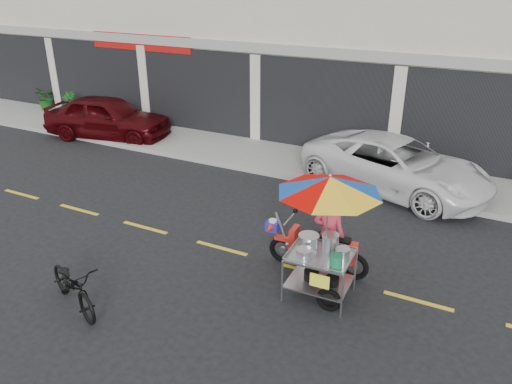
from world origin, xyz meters
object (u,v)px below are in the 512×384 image
at_px(white_pickup, 396,165).
at_px(food_vendor_rig, 327,215).
at_px(maroon_sedan, 108,117).
at_px(near_bicycle, 73,286).

bearing_deg(white_pickup, food_vendor_rig, -165.01).
height_order(white_pickup, food_vendor_rig, food_vendor_rig).
relative_size(maroon_sedan, near_bicycle, 2.57).
bearing_deg(food_vendor_rig, near_bicycle, -146.73).
bearing_deg(near_bicycle, food_vendor_rig, -32.38).
relative_size(white_pickup, food_vendor_rig, 2.11).
distance_m(maroon_sedan, food_vendor_rig, 10.84).
height_order(maroon_sedan, white_pickup, maroon_sedan).
distance_m(white_pickup, food_vendor_rig, 5.07).
height_order(maroon_sedan, near_bicycle, maroon_sedan).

